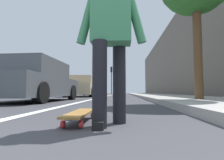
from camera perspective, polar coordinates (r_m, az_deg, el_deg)
ground_plane at (r=10.36m, az=1.73°, el=-5.74°), size 80.00×80.00×0.00m
lane_stripe_white at (r=20.40m, az=-0.21°, el=-4.83°), size 52.00×0.16×0.01m
sidewalk_curb at (r=18.53m, az=11.73°, el=-4.64°), size 52.00×3.20×0.14m
building_facade at (r=23.35m, az=17.92°, el=5.33°), size 40.00×1.20×8.01m
skateboard at (r=1.99m, az=-10.25°, el=-10.68°), size 0.84×0.21×0.11m
skater_person at (r=1.88m, az=-0.44°, el=14.94°), size 0.46×0.72×1.64m
parked_car_near at (r=7.02m, az=-22.85°, el=-0.53°), size 4.41×2.01×1.48m
parked_car_mid at (r=13.30m, az=-9.67°, el=-2.24°), size 4.56×2.15×1.47m
parked_car_far at (r=19.86m, az=-5.67°, el=-2.80°), size 4.26×1.99×1.48m
traffic_light at (r=26.35m, az=-0.19°, el=1.55°), size 0.33×0.28×4.09m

